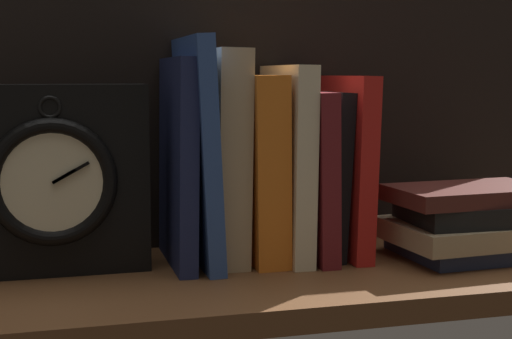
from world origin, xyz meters
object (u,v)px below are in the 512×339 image
Objects in this scene: book_navy_bierce at (178,162)px; book_blue_modern at (198,151)px; book_tan_shortstories at (224,156)px; book_cream_twain at (286,162)px; book_red_requiem at (344,165)px; book_stack_side at (467,223)px; framed_clock at (52,180)px; book_maroon_dawkins at (308,174)px; book_black_skeptic at (326,173)px; book_orange_pandolfini at (258,168)px.

book_blue_modern is at bearing 0.00° from book_navy_bierce.
book_tan_shortstories reaches higher than book_cream_twain.
book_red_requiem is at bearing 0.00° from book_blue_modern.
book_blue_modern is 1.36× the size of book_stack_side.
book_stack_side is (20.18, -6.21, -7.09)cm from book_cream_twain.
framed_clock is (-33.54, -0.82, -0.41)cm from book_red_requiem.
book_navy_bierce reaches higher than book_maroon_dawkins.
book_cream_twain reaches higher than book_red_requiem.
book_red_requiem is at bearing 1.40° from framed_clock.
book_black_skeptic is 0.95× the size of framed_clock.
book_orange_pandolfini reaches higher than framed_clock.
book_tan_shortstories is 1.29× the size of book_stack_side.
book_red_requiem reaches higher than book_stack_side.
framed_clock is 1.09× the size of book_stack_side.
book_stack_side is at bearing -14.73° from book_orange_pandolfini.
book_red_requiem is at bearing 0.00° from book_navy_bierce.
book_orange_pandolfini is 3.46cm from book_cream_twain.
book_stack_side is at bearing -10.68° from book_navy_bierce.
framed_clock is at bearing -178.38° from book_maroon_dawkins.
book_navy_bierce reaches higher than framed_clock.
book_cream_twain is at bearing 1.78° from framed_clock.
book_black_skeptic is (12.30, 0.00, -2.40)cm from book_tan_shortstories.
book_blue_modern is at bearing 168.56° from book_stack_side.
book_orange_pandolfini is at bearing 180.00° from book_cream_twain.
book_orange_pandolfini is 10.59cm from book_red_requiem.
book_cream_twain is at bearing 180.00° from book_black_skeptic.
book_navy_bierce is 13.73cm from framed_clock.
book_tan_shortstories is 1.19× the size of framed_clock.
book_tan_shortstories is at bearing 180.00° from book_black_skeptic.
book_cream_twain reaches higher than framed_clock.
book_tan_shortstories is 29.39cm from book_stack_side.
book_blue_modern is 3.13cm from book_tan_shortstories.
book_blue_modern is at bearing -180.00° from book_red_requiem.
framed_clock is at bearing -178.50° from book_black_skeptic.
book_orange_pandolfini is 8.36cm from book_black_skeptic.
book_blue_modern is 1.26× the size of framed_clock.
book_stack_side is at bearing -11.44° from book_blue_modern.
book_stack_side is (17.56, -6.21, -5.60)cm from book_maroon_dawkins.
book_cream_twain is 3.01cm from book_maroon_dawkins.
book_navy_bierce is at bearing 3.44° from framed_clock.
book_tan_shortstories is (5.32, 0.00, 0.49)cm from book_navy_bierce.
book_navy_bierce is 1.04× the size of book_cream_twain.
book_maroon_dawkins is 29.01cm from framed_clock.
book_orange_pandolfini is at bearing 180.00° from book_black_skeptic.
book_tan_shortstories is 10.32cm from book_maroon_dawkins.
book_maroon_dawkins is 1.04× the size of book_stack_side.
book_navy_bierce is 1.24× the size of book_stack_side.
book_navy_bierce is 9.37cm from book_orange_pandolfini.
book_orange_pandolfini is at bearing 0.00° from book_blue_modern.
book_orange_pandolfini is 22.96cm from framed_clock.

